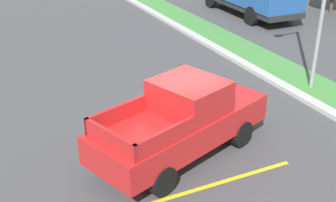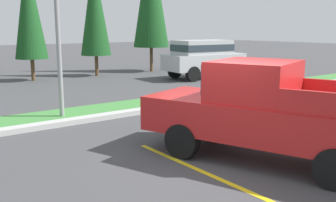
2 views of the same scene
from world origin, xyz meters
TOP-DOWN VIEW (x-y plane):
  - ground_plane at (0.00, 0.00)m, footprint 120.00×120.00m
  - parking_line_near at (-0.73, -0.44)m, footprint 0.12×4.80m
  - parking_line_far at (2.37, -0.44)m, footprint 0.12×4.80m
  - curb_strip at (0.00, 5.00)m, footprint 56.00×0.40m
  - pickup_truck_main at (0.80, -0.40)m, footprint 3.57×5.55m

SIDE VIEW (x-z plane):
  - ground_plane at x=0.00m, z-range 0.00..0.00m
  - parking_line_near at x=-0.73m, z-range 0.00..0.01m
  - parking_line_far at x=2.37m, z-range 0.00..0.01m
  - curb_strip at x=0.00m, z-range 0.00..0.15m
  - pickup_truck_main at x=0.80m, z-range -0.01..2.09m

